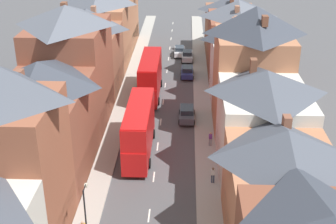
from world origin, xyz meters
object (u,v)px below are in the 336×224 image
at_px(double_decker_bus_lead, 150,76).
at_px(car_parked_right_a, 187,55).
at_px(car_mid_black, 180,51).
at_px(car_far_grey, 155,67).
at_px(car_near_silver, 187,72).
at_px(double_decker_bus_mid_street, 139,128).
at_px(car_mid_white, 187,113).
at_px(pedestrian_far_left, 213,174).
at_px(street_lamp, 86,215).
at_px(pedestrian_far_right, 210,138).

relative_size(double_decker_bus_lead, car_parked_right_a, 2.45).
xyz_separation_m(car_mid_black, car_far_grey, (-3.60, -8.47, 0.01)).
bearing_deg(car_mid_black, car_near_silver, -82.65).
xyz_separation_m(double_decker_bus_mid_street, car_mid_white, (4.91, 8.17, -1.96)).
bearing_deg(double_decker_bus_lead, car_parked_right_a, 72.00).
bearing_deg(car_near_silver, double_decker_bus_mid_street, -102.09).
xyz_separation_m(car_far_grey, pedestrian_far_left, (7.37, -30.14, 0.19)).
xyz_separation_m(car_parked_right_a, car_mid_white, (0.00, -22.40, 0.00)).
distance_m(car_far_grey, street_lamp, 39.69).
xyz_separation_m(car_mid_white, pedestrian_far_left, (2.47, -13.77, 0.18)).
height_order(car_far_grey, street_lamp, street_lamp).
distance_m(car_near_silver, car_parked_right_a, 7.65).
relative_size(pedestrian_far_right, street_lamp, 0.29).
relative_size(car_mid_black, car_mid_white, 0.92).
bearing_deg(pedestrian_far_right, double_decker_bus_mid_street, -168.55).
xyz_separation_m(car_mid_black, street_lamp, (-6.05, -48.01, 2.41)).
xyz_separation_m(car_mid_white, street_lamp, (-7.35, -23.18, 2.39)).
xyz_separation_m(car_parked_right_a, pedestrian_far_left, (2.47, -36.17, 0.18)).
relative_size(double_decker_bus_lead, pedestrian_far_right, 6.71).
bearing_deg(double_decker_bus_mid_street, car_near_silver, 77.91).
distance_m(car_near_silver, car_mid_white, 14.75).
bearing_deg(car_far_grey, car_mid_black, 66.97).
bearing_deg(car_near_silver, pedestrian_far_right, -83.24).
height_order(car_mid_black, pedestrian_far_right, pedestrian_far_right).
bearing_deg(car_mid_black, double_decker_bus_mid_street, -96.24).
bearing_deg(car_parked_right_a, double_decker_bus_mid_street, -99.12).
distance_m(car_mid_black, car_far_grey, 9.20).
bearing_deg(double_decker_bus_mid_street, street_lamp, -99.24).
xyz_separation_m(double_decker_bus_mid_street, car_mid_black, (3.61, 33.00, -1.99)).
height_order(car_parked_right_a, pedestrian_far_right, pedestrian_far_right).
distance_m(car_near_silver, street_lamp, 38.71).
bearing_deg(street_lamp, pedestrian_far_left, 43.77).
bearing_deg(car_far_grey, car_mid_white, -73.33).
height_order(car_mid_black, car_mid_white, car_mid_white).
xyz_separation_m(car_mid_black, car_mid_white, (1.30, -24.83, 0.03)).
height_order(car_near_silver, pedestrian_far_right, pedestrian_far_right).
bearing_deg(pedestrian_far_left, car_far_grey, 103.74).
height_order(pedestrian_far_left, street_lamp, street_lamp).
xyz_separation_m(car_mid_black, pedestrian_far_left, (3.77, -38.61, 0.21)).
bearing_deg(double_decker_bus_lead, pedestrian_far_right, -61.90).
xyz_separation_m(double_decker_bus_mid_street, car_parked_right_a, (4.91, 30.57, -1.97)).
bearing_deg(pedestrian_far_left, car_near_silver, 94.95).
height_order(car_mid_white, pedestrian_far_right, pedestrian_far_right).
xyz_separation_m(car_parked_right_a, pedestrian_far_right, (2.54, -29.06, 0.18)).
bearing_deg(car_near_silver, double_decker_bus_lead, -123.34).
height_order(double_decker_bus_mid_street, car_parked_right_a, double_decker_bus_mid_street).
height_order(double_decker_bus_mid_street, pedestrian_far_right, double_decker_bus_mid_street).
bearing_deg(pedestrian_far_left, double_decker_bus_mid_street, 142.78).
distance_m(double_decker_bus_lead, car_far_grey, 9.29).
bearing_deg(pedestrian_far_left, car_mid_white, 100.16).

